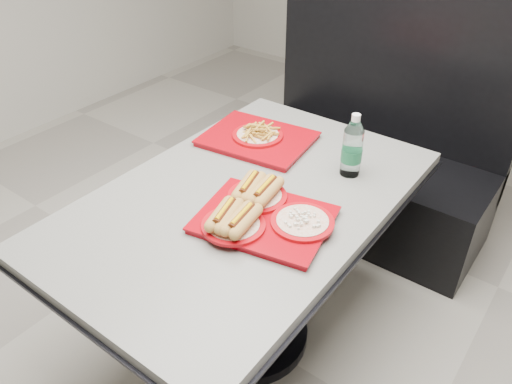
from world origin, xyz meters
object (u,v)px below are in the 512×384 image
Objects in this scene: water_bottle at (352,149)px; diner_table at (246,231)px; booth_bench at (371,155)px; tray_near at (260,213)px; tray_far at (258,136)px.

diner_table is at bearing -123.03° from water_bottle.
water_bottle is (0.23, -0.75, 0.45)m from booth_bench.
tray_far is (-0.33, 0.43, -0.01)m from tray_near.
diner_table is at bearing -59.70° from tray_far.
water_bottle is at bearing -73.21° from booth_bench.
tray_near reaches higher than tray_far.
water_bottle is at bearing 77.54° from tray_near.
tray_near is at bearing -34.42° from diner_table.
diner_table is 2.99× the size of tray_near.
diner_table is 1.05× the size of booth_bench.
diner_table is 0.43m from tray_far.
booth_bench is 0.87m from tray_far.
water_bottle reaches higher than tray_near.
tray_near is (0.13, -0.09, 0.20)m from diner_table.
water_bottle is (0.10, 0.44, 0.07)m from tray_near.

